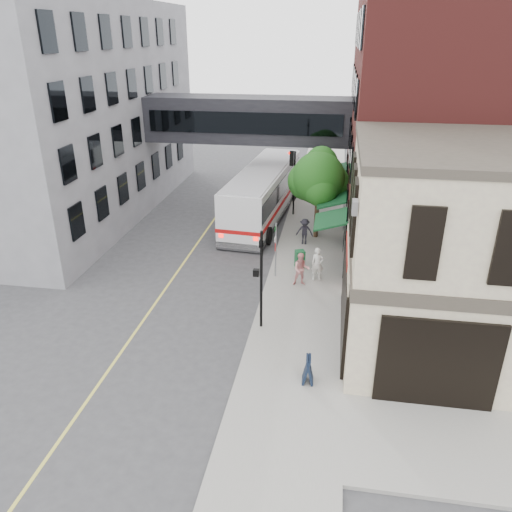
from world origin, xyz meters
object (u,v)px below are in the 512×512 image
(sandwich_board, at_px, (308,370))
(newspaper_box, at_px, (300,259))
(pedestrian_c, at_px, (305,231))
(bus, at_px, (264,191))
(pedestrian_b, at_px, (301,269))
(pedestrian_a, at_px, (317,264))

(sandwich_board, bearing_deg, newspaper_box, 93.82)
(pedestrian_c, height_order, sandwich_board, pedestrian_c)
(bus, relative_size, sandwich_board, 12.24)
(bus, distance_m, sandwich_board, 18.45)
(pedestrian_b, xyz_separation_m, newspaper_box, (-0.23, 2.09, -0.38))
(bus, xyz_separation_m, sandwich_board, (4.34, -17.89, -1.25))
(bus, distance_m, newspaper_box, 8.79)
(pedestrian_a, xyz_separation_m, sandwich_board, (0.10, -8.48, -0.35))
(pedestrian_b, relative_size, pedestrian_c, 1.08)
(pedestrian_c, bearing_deg, sandwich_board, -84.77)
(sandwich_board, bearing_deg, pedestrian_c, 92.20)
(pedestrian_a, bearing_deg, bus, 103.55)
(pedestrian_b, xyz_separation_m, pedestrian_c, (-0.24, 5.46, -0.06))
(bus, height_order, pedestrian_c, bus)
(pedestrian_b, bearing_deg, bus, 100.12)
(pedestrian_a, bearing_deg, sandwich_board, -100.00)
(pedestrian_b, relative_size, newspaper_box, 1.76)
(bus, distance_m, pedestrian_a, 10.36)
(pedestrian_b, bearing_deg, newspaper_box, 87.68)
(bus, height_order, pedestrian_a, bus)
(newspaper_box, bearing_deg, pedestrian_a, -74.87)
(pedestrian_a, height_order, pedestrian_b, pedestrian_a)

